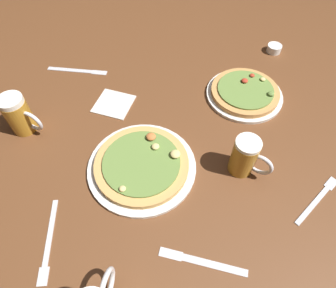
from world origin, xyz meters
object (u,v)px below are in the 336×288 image
object	(u,v)px
ramekin_sauce	(274,48)
napkin_folded	(114,103)
fork_spare	(318,199)
fork_left	(49,242)
beer_mug_dark	(245,157)
knife_spare	(78,70)
knife_right	(202,262)
pizza_plate_far	(245,93)
pizza_plate_near	(142,165)
beer_mug_pale	(19,115)

from	to	relation	value
ramekin_sauce	napkin_folded	world-z (taller)	ramekin_sauce
fork_spare	ramekin_sauce	bearing A→B (deg)	84.16
fork_left	ramekin_sauce	bearing A→B (deg)	42.60
beer_mug_dark	knife_spare	bearing A→B (deg)	137.74
knife_right	fork_spare	size ratio (longest dim) A/B	1.26
pizza_plate_far	ramekin_sauce	bearing A→B (deg)	54.03
pizza_plate_near	beer_mug_dark	xyz separation A→B (m)	(0.30, -0.03, 0.05)
fork_left	fork_spare	xyz separation A→B (m)	(0.75, 0.07, 0.00)
pizza_plate_near	fork_left	bearing A→B (deg)	-139.78
beer_mug_dark	napkin_folded	xyz separation A→B (m)	(-0.40, 0.30, -0.06)
beer_mug_dark	fork_left	bearing A→B (deg)	-161.46
pizza_plate_far	beer_mug_pale	bearing A→B (deg)	-172.66
pizza_plate_far	fork_spare	world-z (taller)	pizza_plate_far
pizza_plate_near	pizza_plate_far	bearing A→B (deg)	36.73
beer_mug_pale	knife_spare	xyz separation A→B (m)	(0.14, 0.29, -0.06)
beer_mug_dark	fork_left	size ratio (longest dim) A/B	0.59
napkin_folded	pizza_plate_near	bearing A→B (deg)	-70.70
pizza_plate_far	beer_mug_dark	bearing A→B (deg)	-104.62
beer_mug_dark	ramekin_sauce	size ratio (longest dim) A/B	2.23
knife_right	pizza_plate_far	bearing A→B (deg)	67.35
fork_spare	pizza_plate_far	bearing A→B (deg)	105.01
beer_mug_pale	fork_left	bearing A→B (deg)	-70.80
fork_spare	knife_right	bearing A→B (deg)	-157.63
napkin_folded	knife_spare	world-z (taller)	napkin_folded
pizza_plate_far	napkin_folded	size ratio (longest dim) A/B	2.19
beer_mug_dark	pizza_plate_far	bearing A→B (deg)	75.38
pizza_plate_far	beer_mug_dark	distance (m)	0.33
pizza_plate_far	fork_spare	size ratio (longest dim) A/B	1.60
napkin_folded	pizza_plate_far	bearing A→B (deg)	0.89
ramekin_sauce	fork_left	xyz separation A→B (m)	(-0.82, -0.75, -0.01)
beer_mug_pale	napkin_folded	xyz separation A→B (m)	(0.29, 0.09, -0.06)
napkin_folded	fork_left	size ratio (longest dim) A/B	0.56
pizza_plate_near	napkin_folded	distance (m)	0.30
beer_mug_pale	knife_spare	world-z (taller)	beer_mug_pale
beer_mug_dark	ramekin_sauce	distance (m)	0.63
beer_mug_dark	fork_spare	size ratio (longest dim) A/B	0.76
pizza_plate_far	napkin_folded	world-z (taller)	pizza_plate_far
beer_mug_dark	napkin_folded	distance (m)	0.51
ramekin_sauce	fork_left	bearing A→B (deg)	-137.40
pizza_plate_far	fork_spare	bearing A→B (deg)	-74.99
napkin_folded	fork_left	bearing A→B (deg)	-107.18
beer_mug_pale	beer_mug_dark	bearing A→B (deg)	-17.13
pizza_plate_near	pizza_plate_far	size ratio (longest dim) A/B	1.19
beer_mug_dark	beer_mug_pale	xyz separation A→B (m)	(-0.69, 0.21, 0.00)
knife_spare	knife_right	bearing A→B (deg)	-62.88
pizza_plate_far	beer_mug_pale	distance (m)	0.78
pizza_plate_near	beer_mug_pale	bearing A→B (deg)	154.23
knife_right	knife_spare	distance (m)	0.86
fork_left	pizza_plate_near	bearing A→B (deg)	40.22
pizza_plate_near	beer_mug_dark	world-z (taller)	beer_mug_dark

